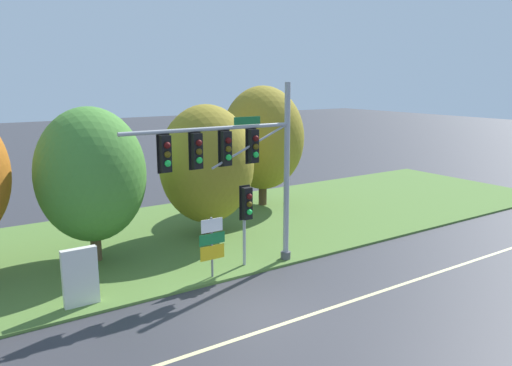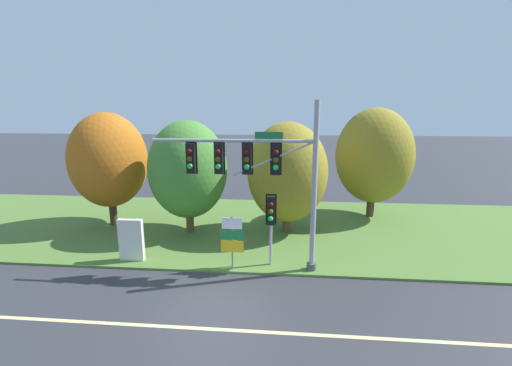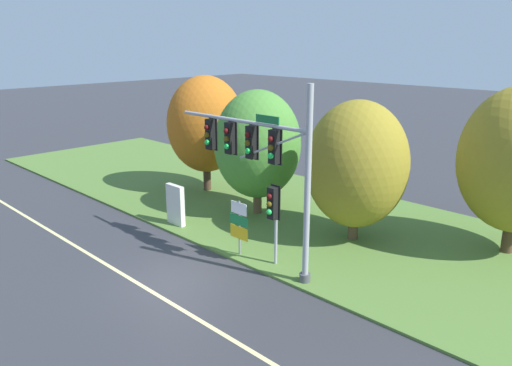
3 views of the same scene
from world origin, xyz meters
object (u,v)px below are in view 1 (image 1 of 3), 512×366
at_px(tree_mid_verge, 263,138).
at_px(route_sign_post, 212,242).
at_px(tree_left_of_mast, 91,175).
at_px(tree_behind_signpost, 207,164).
at_px(traffic_signal_mast, 238,159).
at_px(info_kiosk, 80,277).
at_px(pedestrian_signal_near_kerb, 246,208).

bearing_deg(tree_mid_verge, route_sign_post, -133.98).
xyz_separation_m(route_sign_post, tree_mid_verge, (7.58, 7.85, 2.50)).
bearing_deg(tree_left_of_mast, tree_behind_signpost, 5.45).
bearing_deg(traffic_signal_mast, info_kiosk, 177.41).
bearing_deg(info_kiosk, tree_mid_verge, 31.83).
distance_m(tree_left_of_mast, info_kiosk, 4.86).
xyz_separation_m(traffic_signal_mast, tree_mid_verge, (6.43, 7.82, -0.43)).
height_order(traffic_signal_mast, pedestrian_signal_near_kerb, traffic_signal_mast).
height_order(route_sign_post, tree_behind_signpost, tree_behind_signpost).
height_order(tree_left_of_mast, tree_behind_signpost, tree_left_of_mast).
xyz_separation_m(pedestrian_signal_near_kerb, tree_left_of_mast, (-4.64, 3.90, 1.15)).
relative_size(traffic_signal_mast, tree_mid_verge, 1.04).
height_order(tree_mid_verge, info_kiosk, tree_mid_verge).
distance_m(pedestrian_signal_near_kerb, tree_behind_signpost, 4.57).
bearing_deg(pedestrian_signal_near_kerb, tree_left_of_mast, 139.92).
height_order(tree_left_of_mast, tree_mid_verge, tree_mid_verge).
xyz_separation_m(tree_mid_verge, info_kiosk, (-12.18, -7.56, -2.90)).
bearing_deg(tree_mid_verge, traffic_signal_mast, -129.45).
bearing_deg(info_kiosk, tree_left_of_mast, 67.57).
bearing_deg(pedestrian_signal_near_kerb, route_sign_post, -172.12).
xyz_separation_m(route_sign_post, tree_left_of_mast, (-3.02, 4.13, 2.12)).
height_order(traffic_signal_mast, tree_behind_signpost, traffic_signal_mast).
bearing_deg(tree_left_of_mast, tree_mid_verge, 19.37).
bearing_deg(tree_mid_verge, tree_left_of_mast, -160.63).
relative_size(traffic_signal_mast, route_sign_post, 3.10).
bearing_deg(info_kiosk, route_sign_post, -3.63).
distance_m(traffic_signal_mast, route_sign_post, 3.14).
distance_m(traffic_signal_mast, tree_left_of_mast, 5.89).
relative_size(pedestrian_signal_near_kerb, tree_left_of_mast, 0.52).
xyz_separation_m(traffic_signal_mast, tree_left_of_mast, (-4.16, 4.10, -0.81)).
height_order(traffic_signal_mast, tree_mid_verge, traffic_signal_mast).
xyz_separation_m(pedestrian_signal_near_kerb, tree_mid_verge, (5.96, 7.63, 1.53)).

